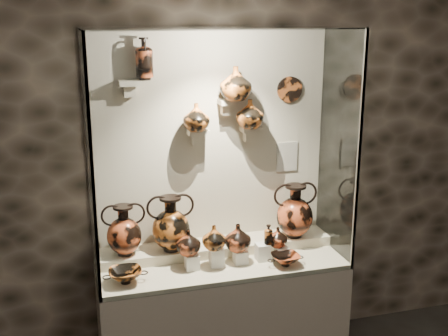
{
  "coord_description": "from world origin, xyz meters",
  "views": [
    {
      "loc": [
        -0.96,
        -1.25,
        2.49
      ],
      "look_at": [
        0.02,
        2.19,
        1.5
      ],
      "focal_mm": 45.0,
      "sensor_mm": 36.0,
      "label": 1
    }
  ],
  "objects_px": {
    "ovoid_vase_c": "(250,114)",
    "jug_a": "(188,242)",
    "jug_c": "(238,237)",
    "lekythos_tall": "(144,56)",
    "ovoid_vase_b": "(236,83)",
    "lekythos_small": "(268,233)",
    "amphora_mid": "(171,223)",
    "jug_b": "(214,237)",
    "kylix_left": "(125,275)",
    "ovoid_vase_a": "(196,117)",
    "amphora_right": "(295,211)",
    "kylix_right": "(285,259)",
    "amphora_left": "(124,230)",
    "jug_e": "(278,237)"
  },
  "relations": [
    {
      "from": "amphora_mid",
      "to": "jug_c",
      "type": "distance_m",
      "value": 0.47
    },
    {
      "from": "ovoid_vase_b",
      "to": "lekythos_small",
      "type": "bearing_deg",
      "value": -61.34
    },
    {
      "from": "jug_a",
      "to": "amphora_left",
      "type": "bearing_deg",
      "value": 147.83
    },
    {
      "from": "jug_c",
      "to": "jug_e",
      "type": "height_order",
      "value": "jug_c"
    },
    {
      "from": "ovoid_vase_a",
      "to": "lekythos_tall",
      "type": "bearing_deg",
      "value": -164.05
    },
    {
      "from": "ovoid_vase_c",
      "to": "jug_a",
      "type": "bearing_deg",
      "value": -131.02
    },
    {
      "from": "ovoid_vase_c",
      "to": "amphora_right",
      "type": "bearing_deg",
      "value": 13.43
    },
    {
      "from": "lekythos_small",
      "to": "jug_e",
      "type": "bearing_deg",
      "value": -1.71
    },
    {
      "from": "kylix_right",
      "to": "ovoid_vase_a",
      "type": "bearing_deg",
      "value": 137.31
    },
    {
      "from": "jug_a",
      "to": "ovoid_vase_c",
      "type": "relative_size",
      "value": 0.87
    },
    {
      "from": "ovoid_vase_b",
      "to": "ovoid_vase_c",
      "type": "bearing_deg",
      "value": 1.75
    },
    {
      "from": "amphora_mid",
      "to": "jug_a",
      "type": "xyz_separation_m",
      "value": [
        0.08,
        -0.17,
        -0.08
      ]
    },
    {
      "from": "jug_c",
      "to": "kylix_left",
      "type": "xyz_separation_m",
      "value": [
        -0.77,
        -0.09,
        -0.13
      ]
    },
    {
      "from": "lekythos_tall",
      "to": "jug_e",
      "type": "bearing_deg",
      "value": -6.7
    },
    {
      "from": "ovoid_vase_b",
      "to": "jug_c",
      "type": "bearing_deg",
      "value": -107.14
    },
    {
      "from": "jug_c",
      "to": "kylix_left",
      "type": "distance_m",
      "value": 0.79
    },
    {
      "from": "kylix_right",
      "to": "ovoid_vase_c",
      "type": "xyz_separation_m",
      "value": [
        -0.14,
        0.37,
        0.94
      ]
    },
    {
      "from": "ovoid_vase_b",
      "to": "ovoid_vase_c",
      "type": "xyz_separation_m",
      "value": [
        0.11,
        0.01,
        -0.21
      ]
    },
    {
      "from": "jug_b",
      "to": "ovoid_vase_c",
      "type": "xyz_separation_m",
      "value": [
        0.33,
        0.26,
        0.77
      ]
    },
    {
      "from": "amphora_mid",
      "to": "amphora_right",
      "type": "height_order",
      "value": "amphora_right"
    },
    {
      "from": "amphora_mid",
      "to": "ovoid_vase_c",
      "type": "relative_size",
      "value": 1.96
    },
    {
      "from": "kylix_left",
      "to": "amphora_left",
      "type": "bearing_deg",
      "value": 76.31
    },
    {
      "from": "jug_c",
      "to": "lekythos_small",
      "type": "bearing_deg",
      "value": -11.98
    },
    {
      "from": "lekythos_small",
      "to": "jug_b",
      "type": "bearing_deg",
      "value": 157.96
    },
    {
      "from": "jug_b",
      "to": "kylix_left",
      "type": "distance_m",
      "value": 0.63
    },
    {
      "from": "jug_a",
      "to": "ovoid_vase_a",
      "type": "xyz_separation_m",
      "value": [
        0.12,
        0.23,
        0.79
      ]
    },
    {
      "from": "jug_a",
      "to": "lekythos_tall",
      "type": "bearing_deg",
      "value": 121.08
    },
    {
      "from": "amphora_left",
      "to": "jug_c",
      "type": "relative_size",
      "value": 1.85
    },
    {
      "from": "kylix_left",
      "to": "ovoid_vase_a",
      "type": "relative_size",
      "value": 1.44
    },
    {
      "from": "amphora_right",
      "to": "lekythos_small",
      "type": "bearing_deg",
      "value": -162.14
    },
    {
      "from": "amphora_left",
      "to": "jug_b",
      "type": "xyz_separation_m",
      "value": [
        0.57,
        -0.21,
        -0.03
      ]
    },
    {
      "from": "ovoid_vase_b",
      "to": "jug_a",
      "type": "bearing_deg",
      "value": -156.22
    },
    {
      "from": "amphora_right",
      "to": "lekythos_tall",
      "type": "relative_size",
      "value": 1.3
    },
    {
      "from": "jug_c",
      "to": "lekythos_tall",
      "type": "xyz_separation_m",
      "value": [
        -0.55,
        0.27,
        1.21
      ]
    },
    {
      "from": "jug_b",
      "to": "jug_e",
      "type": "relative_size",
      "value": 1.18
    },
    {
      "from": "amphora_mid",
      "to": "ovoid_vase_c",
      "type": "distance_m",
      "value": 0.93
    },
    {
      "from": "jug_c",
      "to": "kylix_right",
      "type": "distance_m",
      "value": 0.35
    },
    {
      "from": "amphora_mid",
      "to": "kylix_left",
      "type": "distance_m",
      "value": 0.49
    },
    {
      "from": "jug_a",
      "to": "lekythos_small",
      "type": "xyz_separation_m",
      "value": [
        0.55,
        -0.03,
        0.01
      ]
    },
    {
      "from": "kylix_left",
      "to": "kylix_right",
      "type": "height_order",
      "value": "kylix_left"
    },
    {
      "from": "amphora_right",
      "to": "ovoid_vase_a",
      "type": "height_order",
      "value": "ovoid_vase_a"
    },
    {
      "from": "jug_c",
      "to": "lekythos_tall",
      "type": "distance_m",
      "value": 1.35
    },
    {
      "from": "kylix_right",
      "to": "ovoid_vase_a",
      "type": "relative_size",
      "value": 1.3
    },
    {
      "from": "jug_a",
      "to": "lekythos_small",
      "type": "bearing_deg",
      "value": -10.67
    },
    {
      "from": "jug_c",
      "to": "jug_b",
      "type": "bearing_deg",
      "value": -178.07
    },
    {
      "from": "amphora_left",
      "to": "ovoid_vase_a",
      "type": "height_order",
      "value": "ovoid_vase_a"
    },
    {
      "from": "lekythos_tall",
      "to": "ovoid_vase_a",
      "type": "relative_size",
      "value": 1.62
    },
    {
      "from": "ovoid_vase_b",
      "to": "jug_b",
      "type": "bearing_deg",
      "value": -137.07
    },
    {
      "from": "amphora_mid",
      "to": "ovoid_vase_b",
      "type": "height_order",
      "value": "ovoid_vase_b"
    },
    {
      "from": "amphora_left",
      "to": "kylix_left",
      "type": "height_order",
      "value": "amphora_left"
    }
  ]
}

